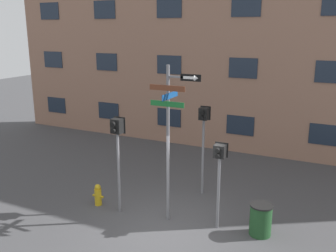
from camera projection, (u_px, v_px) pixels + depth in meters
ground_plane at (165, 231)px, 10.11m from camera, size 60.00×60.00×0.00m
building_facade at (248, 6)px, 15.27m from camera, size 24.00×0.63×12.38m
street_sign_pole at (170, 130)px, 10.06m from camera, size 1.43×0.93×4.41m
pedestrian_signal_left at (117, 139)px, 10.65m from camera, size 0.36×0.40×2.88m
pedestrian_signal_right at (219, 163)px, 9.83m from camera, size 0.36×0.40×2.41m
pedestrian_signal_across at (204, 128)px, 11.89m from camera, size 0.34×0.40×2.93m
fire_hydrant at (98, 195)px, 11.55m from camera, size 0.37×0.21×0.68m
trash_bin at (261, 220)px, 9.85m from camera, size 0.61×0.61×0.86m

